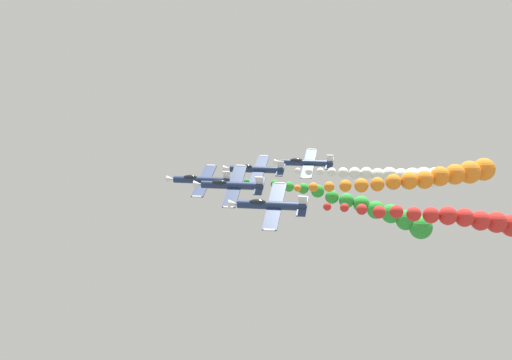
% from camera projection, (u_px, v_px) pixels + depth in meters
% --- Properties ---
extents(airplane_lead, '(9.00, 10.35, 3.90)m').
position_uv_depth(airplane_lead, '(201.00, 180.00, 110.34)').
color(airplane_lead, navy).
extents(smoke_trail_lead, '(3.85, 28.59, 7.88)m').
position_uv_depth(smoke_trail_lead, '(378.00, 212.00, 104.96)').
color(smoke_trail_lead, green).
extents(airplane_left_inner, '(8.47, 10.35, 5.07)m').
position_uv_depth(airplane_left_inner, '(231.00, 185.00, 101.31)').
color(airplane_left_inner, navy).
extents(smoke_trail_left_inner, '(14.34, 31.00, 3.99)m').
position_uv_depth(smoke_trail_left_inner, '(437.00, 176.00, 103.19)').
color(smoke_trail_left_inner, orange).
extents(airplane_right_inner, '(9.00, 10.35, 3.91)m').
position_uv_depth(airplane_right_inner, '(256.00, 169.00, 117.23)').
color(airplane_right_inner, navy).
extents(smoke_trail_right_inner, '(6.61, 24.34, 3.49)m').
position_uv_depth(smoke_trail_right_inner, '(402.00, 176.00, 115.51)').
color(smoke_trail_right_inner, white).
extents(airplane_left_outer, '(8.54, 10.35, 4.94)m').
position_uv_depth(airplane_left_outer, '(270.00, 205.00, 91.21)').
color(airplane_left_outer, navy).
extents(smoke_trail_left_outer, '(13.99, 30.54, 6.71)m').
position_uv_depth(smoke_trail_left_outer, '(492.00, 222.00, 93.61)').
color(smoke_trail_left_outer, red).
extents(airplane_right_outer, '(8.88, 10.35, 4.21)m').
position_uv_depth(airplane_right_outer, '(306.00, 163.00, 122.89)').
color(airplane_right_outer, navy).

